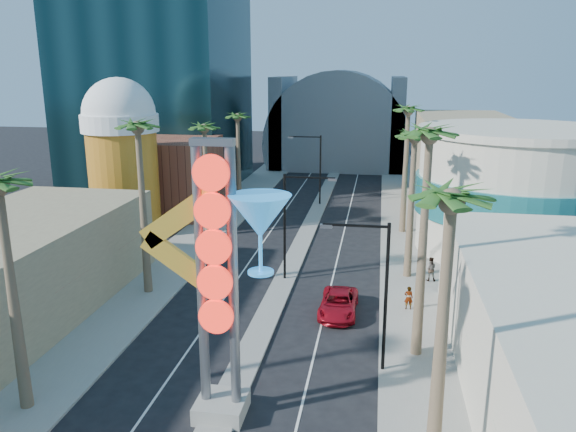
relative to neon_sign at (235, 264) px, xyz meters
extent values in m
cube|color=gray|center=(-10.32, 32.04, -7.23)|extent=(5.00, 100.00, 0.15)
cube|color=gray|center=(8.68, 32.04, -7.23)|extent=(5.00, 100.00, 0.15)
cube|color=gray|center=(-0.82, 35.04, -7.23)|extent=(1.60, 84.00, 0.15)
cube|color=brown|center=(-16.82, 35.04, -3.31)|extent=(10.00, 10.00, 8.00)
cube|color=#8E7B5B|center=(15.18, 45.04, -2.31)|extent=(10.00, 20.00, 10.00)
cylinder|color=#B57718|center=(-17.82, 27.04, -2.31)|extent=(6.40, 6.40, 10.00)
cylinder|color=white|center=(-17.82, 27.04, 3.09)|extent=(7.00, 7.00, 1.60)
sphere|color=white|center=(-17.82, 27.04, 3.89)|extent=(6.60, 6.60, 6.60)
cylinder|color=beige|center=(17.18, 27.04, -2.31)|extent=(16.00, 16.00, 10.00)
cylinder|color=teal|center=(17.18, 27.04, -2.31)|extent=(16.60, 16.60, 3.00)
cylinder|color=beige|center=(17.18, 27.04, 2.99)|extent=(16.60, 16.60, 0.60)
cylinder|color=slate|center=(-0.82, 69.04, -3.31)|extent=(22.00, 16.00, 22.00)
cube|color=slate|center=(-9.82, 69.04, -0.31)|extent=(2.00, 16.00, 14.00)
cube|color=slate|center=(8.18, 69.04, -0.31)|extent=(2.00, 16.00, 14.00)
cube|color=gray|center=(-0.82, 0.04, -6.91)|extent=(2.20, 2.20, 0.80)
cylinder|color=slate|center=(-1.52, 0.04, -0.81)|extent=(0.44, 0.44, 12.00)
cylinder|color=slate|center=(-0.12, 0.04, -0.81)|extent=(0.44, 0.44, 12.00)
cube|color=slate|center=(-0.82, 0.04, 5.09)|extent=(1.80, 0.50, 0.30)
cylinder|color=red|center=(-0.82, -0.31, 3.89)|extent=(1.50, 0.25, 1.50)
cylinder|color=red|center=(-0.82, -0.31, 2.34)|extent=(1.50, 0.25, 1.50)
cylinder|color=red|center=(-0.82, -0.31, 0.79)|extent=(1.50, 0.25, 1.50)
cylinder|color=red|center=(-0.82, -0.31, -0.76)|extent=(1.50, 0.25, 1.50)
cylinder|color=red|center=(-0.82, -0.31, -2.31)|extent=(1.50, 0.25, 1.50)
cube|color=yellow|center=(-2.42, 0.04, 1.89)|extent=(3.47, 0.25, 2.80)
cube|color=yellow|center=(-2.42, 0.04, -0.11)|extent=(3.47, 0.25, 2.80)
cone|color=#278DDF|center=(1.08, 0.04, 2.09)|extent=(2.60, 2.60, 1.80)
cylinder|color=#278DDF|center=(1.08, 0.04, 0.49)|extent=(0.16, 0.16, 1.60)
cylinder|color=#278DDF|center=(1.08, 0.04, -0.31)|extent=(1.10, 1.10, 0.12)
cylinder|color=black|center=(-0.82, 17.04, -3.31)|extent=(0.18, 0.18, 8.00)
cube|color=black|center=(0.98, 17.04, 0.49)|extent=(3.60, 0.12, 0.12)
cube|color=slate|center=(2.58, 17.04, 0.39)|extent=(0.60, 0.25, 0.18)
cylinder|color=black|center=(-0.82, 41.04, -3.31)|extent=(0.18, 0.18, 8.00)
cube|color=black|center=(-2.62, 41.04, 0.49)|extent=(3.60, 0.12, 0.12)
cube|color=slate|center=(-4.22, 41.04, 0.39)|extent=(0.60, 0.25, 0.18)
cylinder|color=black|center=(6.38, 5.04, -3.31)|extent=(0.18, 0.18, 8.00)
cube|color=black|center=(4.76, 5.04, 0.49)|extent=(3.24, 0.12, 0.12)
cube|color=slate|center=(3.32, 5.04, 0.39)|extent=(0.60, 0.25, 0.18)
cylinder|color=brown|center=(-9.82, -0.96, -2.06)|extent=(0.40, 0.40, 10.50)
cylinder|color=brown|center=(-9.82, 13.04, -1.56)|extent=(0.40, 0.40, 11.50)
sphere|color=#194A18|center=(-9.82, 13.04, 4.19)|extent=(2.40, 2.40, 2.40)
cylinder|color=brown|center=(-9.82, 27.04, -2.31)|extent=(0.40, 0.40, 10.00)
sphere|color=#194A18|center=(-9.82, 27.04, 2.69)|extent=(2.40, 2.40, 2.40)
cylinder|color=brown|center=(-9.82, 39.04, -2.31)|extent=(0.40, 0.40, 10.00)
sphere|color=#194A18|center=(-9.82, 39.04, 2.69)|extent=(2.40, 2.40, 2.40)
cylinder|color=brown|center=(8.18, -2.96, -1.81)|extent=(0.40, 0.40, 11.00)
sphere|color=#194A18|center=(8.18, -2.96, 3.69)|extent=(2.40, 2.40, 2.40)
cylinder|color=brown|center=(8.18, 7.04, -1.31)|extent=(0.40, 0.40, 12.00)
sphere|color=#194A18|center=(8.18, 7.04, 4.69)|extent=(2.40, 2.40, 2.40)
cylinder|color=brown|center=(8.18, 19.04, -2.06)|extent=(0.40, 0.40, 10.50)
sphere|color=#194A18|center=(8.18, 19.04, 3.19)|extent=(2.40, 2.40, 2.40)
cylinder|color=brown|center=(8.18, 31.04, -1.56)|extent=(0.40, 0.40, 11.50)
sphere|color=#194A18|center=(8.18, 31.04, 4.19)|extent=(2.40, 2.40, 2.40)
imported|color=#A60C1A|center=(3.58, 11.74, -6.61)|extent=(2.36, 5.03, 1.39)
imported|color=gray|center=(8.00, 12.88, -6.38)|extent=(0.59, 0.41, 1.55)
imported|color=gray|center=(9.77, 18.27, -6.26)|extent=(0.88, 0.69, 1.80)
camera|label=1|loc=(5.79, -21.52, 7.92)|focal=35.00mm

